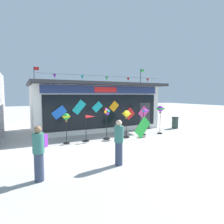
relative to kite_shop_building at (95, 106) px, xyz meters
The scene contains 12 objects.
ground_plane 5.45m from the kite_shop_building, 92.62° to the right, with size 80.00×80.00×0.00m, color #ADAAA5.
kite_shop_building is the anchor object (origin of this frame).
wind_spinner_far_left 4.84m from the kite_shop_building, 129.34° to the right, with size 0.35×0.35×1.62m.
wind_spinner_left 4.20m from the kite_shop_building, 115.68° to the right, with size 0.74×0.36×1.47m.
wind_spinner_center_left 3.89m from the kite_shop_building, 100.72° to the right, with size 0.44×0.39×1.85m.
wind_spinner_center_right 3.93m from the kite_shop_building, 81.80° to the right, with size 0.40×0.40×1.65m.
wind_spinner_right 4.34m from the kite_shop_building, 61.39° to the right, with size 0.73×0.36×1.68m.
wind_spinner_far_right 5.02m from the kite_shop_building, 51.30° to the right, with size 0.40×0.40×1.89m.
person_near_camera 8.00m from the kite_shop_building, 104.80° to the right, with size 0.34×0.34×1.68m.
person_mid_plaza 9.17m from the kite_shop_building, 121.65° to the right, with size 0.46×0.46×1.68m.
trash_bin 6.37m from the kite_shop_building, 26.77° to the right, with size 0.52×0.52×0.88m.
display_kite_on_ground 4.76m from the kite_shop_building, 72.92° to the right, with size 0.66×0.03×1.19m, color green.
Camera 1 is at (-5.04, -8.53, 2.58)m, focal length 30.33 mm.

